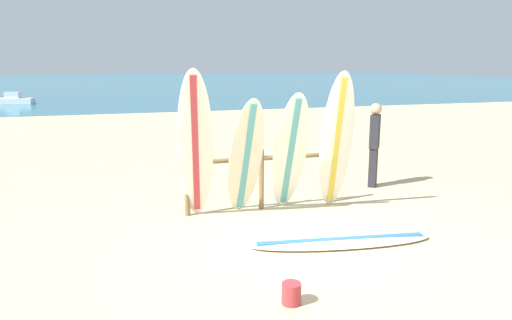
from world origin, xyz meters
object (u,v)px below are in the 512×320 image
object	(u,v)px
beachgoer_standing	(374,141)
sand_bucket	(291,293)
surfboard_leaning_center_left	(290,153)
small_boat_offshore	(13,100)
surfboard_leaning_far_left	(195,146)
surfboard_lying_on_sand	(341,241)
surfboard_rack	(261,171)
surfboard_leaning_center	(336,141)
surfboard_leaning_left	(246,157)

from	to	relation	value
beachgoer_standing	sand_bucket	bearing A→B (deg)	-130.02
surfboard_leaning_center_left	small_boat_offshore	bearing A→B (deg)	108.77
surfboard_leaning_far_left	surfboard_lying_on_sand	bearing A→B (deg)	-42.01
surfboard_rack	surfboard_leaning_far_left	size ratio (longest dim) A/B	1.10
small_boat_offshore	sand_bucket	distance (m)	27.78
surfboard_leaning_center_left	surfboard_leaning_center	xyz separation A→B (m)	(0.78, -0.09, 0.16)
surfboard_lying_on_sand	beachgoer_standing	distance (m)	3.38
surfboard_leaning_center_left	surfboard_leaning_center	size ratio (longest dim) A/B	0.86
beachgoer_standing	surfboard_leaning_center	bearing A→B (deg)	-141.17
surfboard_leaning_center_left	surfboard_lying_on_sand	world-z (taller)	surfboard_leaning_center_left
sand_bucket	surfboard_leaning_far_left	bearing A→B (deg)	98.96
surfboard_rack	surfboard_leaning_center_left	xyz separation A→B (m)	(0.39, -0.33, 0.35)
surfboard_leaning_left	beachgoer_standing	size ratio (longest dim) A/B	1.16
surfboard_leaning_left	surfboard_leaning_center	distance (m)	1.55
surfboard_leaning_far_left	surfboard_leaning_center	distance (m)	2.33
surfboard_leaning_center_left	sand_bucket	size ratio (longest dim) A/B	8.93
surfboard_leaning_far_left	surfboard_lying_on_sand	size ratio (longest dim) A/B	0.91
surfboard_rack	sand_bucket	distance (m)	3.31
surfboard_leaning_center	beachgoer_standing	distance (m)	1.83
surfboard_lying_on_sand	beachgoer_standing	bearing A→B (deg)	51.85
surfboard_leaning_far_left	surfboard_leaning_left	size ratio (longest dim) A/B	1.23
surfboard_leaning_left	small_boat_offshore	xyz separation A→B (m)	(-7.41, 23.98, -0.72)
surfboard_lying_on_sand	small_boat_offshore	bearing A→B (deg)	108.09
surfboard_leaning_far_left	surfboard_leaning_center_left	world-z (taller)	surfboard_leaning_far_left
surfboard_leaning_left	surfboard_leaning_far_left	bearing A→B (deg)	178.35
sand_bucket	beachgoer_standing	bearing A→B (deg)	49.98
surfboard_rack	surfboard_leaning_far_left	bearing A→B (deg)	-165.90
surfboard_lying_on_sand	surfboard_rack	bearing A→B (deg)	107.07
surfboard_rack	surfboard_lying_on_sand	size ratio (longest dim) A/B	1.00
beachgoer_standing	surfboard_rack	bearing A→B (deg)	-164.40
surfboard_rack	small_boat_offshore	size ratio (longest dim) A/B	1.10
surfboard_leaning_center	small_boat_offshore	xyz separation A→B (m)	(-8.94, 24.09, -0.91)
surfboard_rack	surfboard_lying_on_sand	bearing A→B (deg)	-72.93
surfboard_rack	surfboard_lying_on_sand	xyz separation A→B (m)	(0.57, -1.85, -0.62)
surfboard_leaning_far_left	surfboard_leaning_left	xyz separation A→B (m)	(0.80, -0.02, -0.22)
surfboard_leaning_center	beachgoer_standing	world-z (taller)	surfboard_leaning_center
small_boat_offshore	surfboard_leaning_left	bearing A→B (deg)	-72.84
surfboard_leaning_far_left	beachgoer_standing	xyz separation A→B (m)	(3.74, 1.01, -0.27)
surfboard_rack	surfboard_leaning_center	bearing A→B (deg)	-19.61
small_boat_offshore	sand_bucket	world-z (taller)	small_boat_offshore
surfboard_leaning_center	small_boat_offshore	distance (m)	25.71
surfboard_leaning_left	surfboard_leaning_center_left	bearing A→B (deg)	-1.16
surfboard_leaning_center_left	surfboard_leaning_far_left	bearing A→B (deg)	178.59
surfboard_rack	sand_bucket	size ratio (longest dim) A/B	11.59
surfboard_leaning_center	beachgoer_standing	size ratio (longest dim) A/B	1.40
surfboard_leaning_center	sand_bucket	distance (m)	3.51
surfboard_leaning_center_left	surfboard_leaning_center	world-z (taller)	surfboard_leaning_center
surfboard_leaning_far_left	surfboard_leaning_center	bearing A→B (deg)	-3.08
beachgoer_standing	sand_bucket	xyz separation A→B (m)	(-3.29, -3.91, -0.81)
surfboard_rack	surfboard_lying_on_sand	distance (m)	2.03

